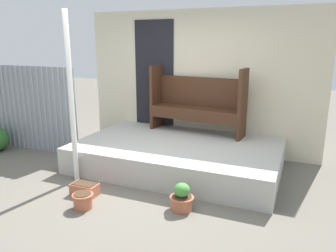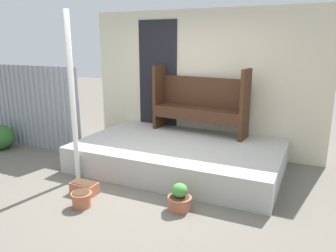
{
  "view_description": "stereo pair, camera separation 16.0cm",
  "coord_description": "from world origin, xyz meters",
  "px_view_note": "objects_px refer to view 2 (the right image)",
  "views": [
    {
      "loc": [
        2.0,
        -3.77,
        2.02
      ],
      "look_at": [
        0.26,
        0.35,
        0.87
      ],
      "focal_mm": 35.0,
      "sensor_mm": 36.0,
      "label": 1
    },
    {
      "loc": [
        2.15,
        -3.71,
        2.02
      ],
      "look_at": [
        0.26,
        0.35,
        0.87
      ],
      "focal_mm": 35.0,
      "sensor_mm": 36.0,
      "label": 2
    }
  ],
  "objects_px": {
    "planter_box_rect": "(85,188)",
    "flower_pot_middle": "(180,198)",
    "bench": "(200,101)",
    "flower_pot_left": "(81,198)",
    "support_post": "(73,99)"
  },
  "relations": [
    {
      "from": "bench",
      "to": "planter_box_rect",
      "type": "bearing_deg",
      "value": -105.71
    },
    {
      "from": "bench",
      "to": "flower_pot_middle",
      "type": "distance_m",
      "value": 2.3
    },
    {
      "from": "bench",
      "to": "support_post",
      "type": "bearing_deg",
      "value": -119.17
    },
    {
      "from": "flower_pot_middle",
      "to": "support_post",
      "type": "bearing_deg",
      "value": 172.62
    },
    {
      "from": "planter_box_rect",
      "to": "bench",
      "type": "bearing_deg",
      "value": 68.62
    },
    {
      "from": "flower_pot_left",
      "to": "planter_box_rect",
      "type": "xyz_separation_m",
      "value": [
        -0.21,
        0.31,
        -0.03
      ]
    },
    {
      "from": "support_post",
      "to": "planter_box_rect",
      "type": "relative_size",
      "value": 6.71
    },
    {
      "from": "bench",
      "to": "flower_pot_middle",
      "type": "xyz_separation_m",
      "value": [
        0.49,
        -2.08,
        -0.85
      ]
    },
    {
      "from": "flower_pot_left",
      "to": "planter_box_rect",
      "type": "distance_m",
      "value": 0.37
    },
    {
      "from": "support_post",
      "to": "flower_pot_left",
      "type": "distance_m",
      "value": 1.45
    },
    {
      "from": "bench",
      "to": "planter_box_rect",
      "type": "relative_size",
      "value": 4.81
    },
    {
      "from": "support_post",
      "to": "flower_pot_middle",
      "type": "xyz_separation_m",
      "value": [
        1.78,
        -0.23,
        -1.08
      ]
    },
    {
      "from": "flower_pot_left",
      "to": "flower_pot_middle",
      "type": "bearing_deg",
      "value": 21.27
    },
    {
      "from": "planter_box_rect",
      "to": "support_post",
      "type": "bearing_deg",
      "value": 138.77
    },
    {
      "from": "planter_box_rect",
      "to": "flower_pot_middle",
      "type": "bearing_deg",
      "value": 5.76
    }
  ]
}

